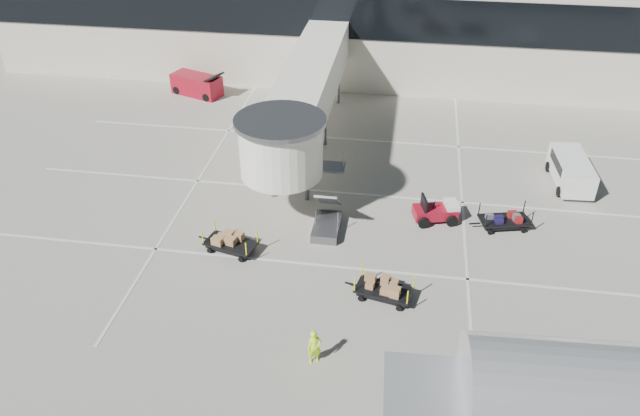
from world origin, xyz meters
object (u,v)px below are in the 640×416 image
(box_cart_near, at_px, (384,290))
(ground_worker, at_px, (314,347))
(minivan, at_px, (571,168))
(baggage_tug, at_px, (436,212))
(suitcase_cart, at_px, (505,221))
(box_cart_far, at_px, (231,243))
(belt_loader, at_px, (197,85))

(box_cart_near, relative_size, ground_worker, 1.99)
(box_cart_near, bearing_deg, minivan, 61.90)
(baggage_tug, relative_size, suitcase_cart, 0.79)
(suitcase_cart, distance_m, box_cart_far, 14.84)
(baggage_tug, distance_m, belt_loader, 23.89)
(suitcase_cart, relative_size, ground_worker, 2.00)
(box_cart_near, distance_m, ground_worker, 5.12)
(box_cart_far, bearing_deg, baggage_tug, 37.35)
(suitcase_cart, xyz_separation_m, box_cart_near, (-6.12, -6.76, 0.05))
(baggage_tug, bearing_deg, box_cart_far, -172.23)
(baggage_tug, height_order, ground_worker, ground_worker)
(box_cart_far, bearing_deg, belt_loader, 127.22)
(box_cart_far, distance_m, minivan, 20.89)
(suitcase_cart, bearing_deg, baggage_tug, 163.87)
(baggage_tug, bearing_deg, ground_worker, -128.91)
(minivan, bearing_deg, ground_worker, -131.75)
(baggage_tug, bearing_deg, box_cart_near, -124.40)
(suitcase_cart, xyz_separation_m, belt_loader, (-22.31, 15.11, 0.34))
(box_cart_near, relative_size, minivan, 0.72)
(suitcase_cart, bearing_deg, box_cart_far, -177.17)
(baggage_tug, bearing_deg, minivan, 18.53)
(box_cart_far, relative_size, minivan, 0.72)
(baggage_tug, height_order, belt_loader, belt_loader)
(box_cart_far, distance_m, ground_worker, 8.82)
(ground_worker, bearing_deg, minivan, 25.60)
(box_cart_far, relative_size, ground_worker, 2.00)
(box_cart_far, relative_size, belt_loader, 0.73)
(ground_worker, distance_m, minivan, 21.07)
(box_cart_near, distance_m, box_cart_far, 8.46)
(baggage_tug, relative_size, box_cart_near, 0.79)
(suitcase_cart, relative_size, belt_loader, 0.73)
(baggage_tug, relative_size, ground_worker, 1.58)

